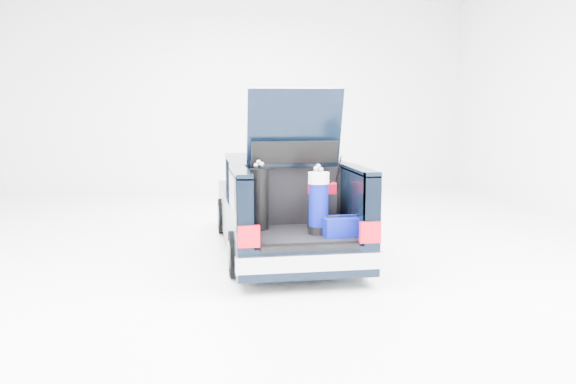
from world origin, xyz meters
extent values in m
plane|color=white|center=(0.00, 0.00, 0.00)|extent=(14.00, 14.00, 0.00)
cube|color=black|center=(0.00, 0.65, 0.50)|extent=(1.75, 3.00, 0.70)
cube|color=black|center=(0.00, 2.22, 0.40)|extent=(1.70, 0.30, 0.50)
cube|color=#B1B1B8|center=(0.00, 2.36, 0.33)|extent=(1.72, 0.10, 0.22)
cube|color=black|center=(0.00, 0.15, 1.12)|extent=(1.55, 1.95, 0.54)
cube|color=black|center=(0.00, 0.15, 1.41)|extent=(1.62, 2.05, 0.06)
cube|color=black|center=(0.00, -1.50, 0.35)|extent=(1.75, 1.30, 0.40)
cube|color=black|center=(0.00, -1.48, 0.57)|extent=(1.32, 1.18, 0.05)
cube|color=black|center=(-0.78, -1.50, 0.97)|extent=(0.20, 1.30, 0.85)
cube|color=black|center=(0.78, -1.50, 0.97)|extent=(0.20, 1.30, 0.85)
cube|color=black|center=(-0.78, -1.50, 1.41)|extent=(0.20, 1.30, 0.06)
cube|color=black|center=(0.78, -1.50, 1.41)|extent=(0.20, 1.30, 0.06)
cube|color=black|center=(0.00, -0.88, 0.97)|extent=(1.36, 0.08, 0.84)
cube|color=#B1B1B8|center=(0.00, -2.18, 0.38)|extent=(1.80, 0.12, 0.20)
cube|color=#AD0716|center=(-0.74, -2.15, 0.72)|extent=(0.26, 0.07, 0.26)
cube|color=#AD0716|center=(0.74, -2.15, 0.72)|extent=(0.26, 0.07, 0.26)
cube|color=black|center=(0.00, -2.15, 0.56)|extent=(1.20, 0.06, 0.06)
cube|color=black|center=(0.00, -1.05, 1.96)|extent=(1.28, 0.33, 1.03)
cube|color=black|center=(0.00, -1.01, 2.10)|extent=(0.95, 0.17, 0.54)
cylinder|color=black|center=(-0.82, 1.45, 0.31)|extent=(0.20, 0.62, 0.62)
cylinder|color=slate|center=(-0.82, 1.45, 0.31)|extent=(0.23, 0.36, 0.36)
cylinder|color=black|center=(0.82, 1.45, 0.31)|extent=(0.20, 0.62, 0.62)
cylinder|color=slate|center=(0.82, 1.45, 0.31)|extent=(0.23, 0.36, 0.36)
cylinder|color=black|center=(-0.82, -1.35, 0.31)|extent=(0.20, 0.62, 0.62)
cylinder|color=slate|center=(-0.82, -1.35, 0.31)|extent=(0.23, 0.36, 0.36)
cylinder|color=black|center=(0.82, -1.35, 0.31)|extent=(0.20, 0.62, 0.62)
cylinder|color=slate|center=(0.82, -1.35, 0.31)|extent=(0.23, 0.36, 0.36)
cube|color=maroon|center=(0.35, -1.19, 0.90)|extent=(0.43, 0.31, 0.60)
cube|color=black|center=(0.35, -1.19, 1.22)|extent=(0.25, 0.10, 0.03)
cube|color=black|center=(0.35, -1.30, 0.84)|extent=(0.39, 0.10, 0.46)
cylinder|color=black|center=(-0.50, -1.19, 1.01)|extent=(0.31, 0.32, 0.82)
cube|color=white|center=(-0.50, -1.09, 1.04)|extent=(0.10, 0.04, 0.29)
sphere|color=#99999E|center=(-0.54, -1.17, 1.46)|extent=(0.07, 0.07, 0.07)
sphere|color=#99999E|center=(-0.47, -1.22, 1.48)|extent=(0.07, 0.07, 0.07)
cylinder|color=black|center=(0.22, -1.59, 0.65)|extent=(0.31, 0.31, 0.10)
cylinder|color=#050B79|center=(0.22, -1.59, 0.98)|extent=(0.29, 0.29, 0.57)
cylinder|color=white|center=(0.22, -1.59, 1.33)|extent=(0.31, 0.31, 0.15)
sphere|color=#99999E|center=(0.25, -1.57, 1.43)|extent=(0.07, 0.07, 0.07)
sphere|color=#99999E|center=(0.22, -1.55, 1.47)|extent=(0.07, 0.07, 0.07)
cube|color=#050B79|center=(0.50, -1.76, 0.72)|extent=(0.53, 0.36, 0.24)
cylinder|color=black|center=(0.50, -1.76, 0.85)|extent=(0.44, 0.05, 0.03)
camera|label=1|loc=(-1.42, -9.13, 2.26)|focal=38.00mm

